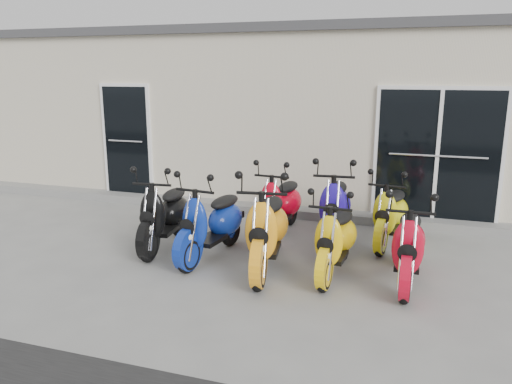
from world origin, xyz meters
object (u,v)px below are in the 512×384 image
scooter_front_orange_a (267,218)px  scooter_back_red (280,196)px  scooter_front_red (409,235)px  scooter_back_yellow (391,206)px  scooter_front_orange_b (336,230)px  scooter_back_blue (335,198)px  scooter_front_blue (211,213)px  scooter_front_black (164,205)px

scooter_front_orange_a → scooter_back_red: 1.50m
scooter_front_red → scooter_back_yellow: bearing=102.3°
scooter_front_orange_a → scooter_front_red: size_ratio=1.13×
scooter_front_orange_b → scooter_back_blue: size_ratio=0.89×
scooter_back_red → scooter_back_yellow: 1.68m
scooter_front_orange_a → scooter_back_blue: bearing=57.3°
scooter_back_yellow → scooter_front_blue: bearing=-141.7°
scooter_front_blue → scooter_back_blue: size_ratio=0.95×
scooter_back_red → scooter_back_blue: 0.88m
scooter_front_orange_b → scooter_back_blue: bearing=103.2°
scooter_front_black → scooter_front_orange_b: scooter_front_black is taller
scooter_front_orange_b → scooter_front_blue: bearing=-178.8°
scooter_front_black → scooter_front_orange_a: scooter_front_orange_a is taller
scooter_front_orange_b → scooter_back_red: scooter_back_red is taller
scooter_front_red → scooter_back_yellow: 1.42m
scooter_back_red → scooter_back_blue: scooter_back_blue is taller
scooter_front_black → scooter_back_red: 1.82m
scooter_front_orange_b → scooter_front_red: 0.88m
scooter_front_red → scooter_front_orange_a: bearing=-175.5°
scooter_front_orange_a → scooter_front_red: (1.75, 0.12, -0.08)m
scooter_front_orange_b → scooter_back_blue: (-0.22, 1.30, 0.08)m
scooter_front_orange_b → scooter_front_orange_a: bearing=-168.7°
scooter_front_orange_b → scooter_back_red: 1.75m
scooter_back_red → scooter_front_orange_a: bearing=-76.4°
scooter_front_black → scooter_front_orange_b: bearing=-11.1°
scooter_front_orange_a → scooter_back_blue: 1.56m
scooter_front_red → scooter_front_black: bearing=176.4°
scooter_back_red → scooter_back_blue: size_ratio=0.93×
scooter_front_black → scooter_back_red: size_ratio=1.02×
scooter_front_black → scooter_front_blue: (0.81, -0.17, 0.00)m
scooter_back_blue → scooter_front_blue: bearing=-145.0°
scooter_front_orange_a → scooter_front_orange_b: 0.88m
scooter_front_black → scooter_front_orange_b: 2.55m
scooter_front_red → scooter_back_blue: bearing=130.8°
scooter_front_blue → scooter_back_yellow: size_ratio=1.07×
scooter_back_red → scooter_back_blue: (0.88, -0.07, 0.05)m
scooter_front_blue → scooter_back_red: size_ratio=1.03×
scooter_front_black → scooter_front_orange_a: bearing=-17.9°
scooter_front_red → scooter_back_yellow: (-0.29, 1.39, -0.02)m
scooter_front_red → scooter_back_red: size_ratio=0.99×
scooter_back_blue → scooter_back_yellow: size_ratio=1.12×
scooter_front_black → scooter_back_blue: size_ratio=0.95×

